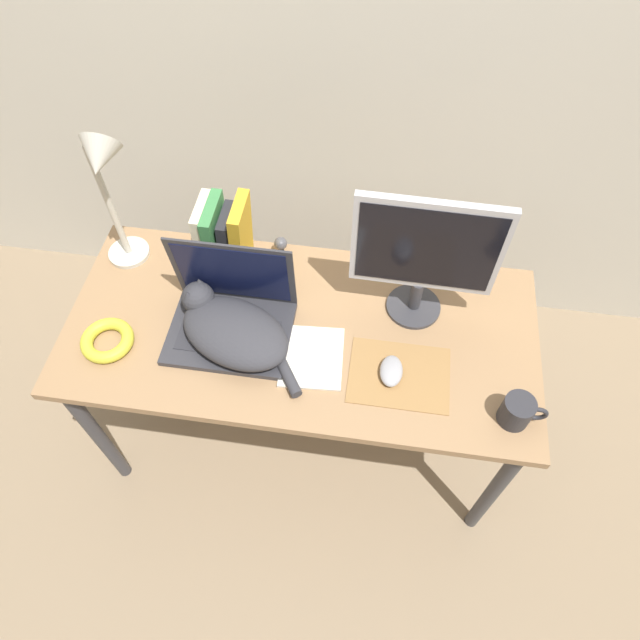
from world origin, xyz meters
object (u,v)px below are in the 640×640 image
at_px(external_monitor, 425,255).
at_px(mug, 518,411).
at_px(laptop, 231,315).
at_px(book_row, 224,236).
at_px(notepad, 312,357).
at_px(cable_coil, 107,340).
at_px(cat, 232,329).
at_px(computer_mouse, 391,371).
at_px(desk_lamp, 105,181).
at_px(webcam, 281,244).

height_order(external_monitor, mug, external_monitor).
height_order(laptop, book_row, laptop).
height_order(laptop, notepad, laptop).
bearing_deg(notepad, laptop, 162.53).
bearing_deg(external_monitor, book_row, 170.55).
distance_m(external_monitor, mug, 0.47).
bearing_deg(cable_coil, book_row, 52.70).
distance_m(cat, mug, 0.80).
distance_m(cat, computer_mouse, 0.46).
height_order(external_monitor, book_row, external_monitor).
relative_size(external_monitor, desk_lamp, 0.87).
bearing_deg(computer_mouse, desk_lamp, 160.49).
height_order(laptop, mug, laptop).
height_order(cable_coil, mug, mug).
xyz_separation_m(laptop, webcam, (0.09, 0.30, -0.01)).
bearing_deg(book_row, cat, -73.57).
relative_size(cat, cable_coil, 2.68).
bearing_deg(cat, laptop, 106.17).
bearing_deg(external_monitor, mug, -49.29).
bearing_deg(desk_lamp, cat, -33.44).
height_order(cat, external_monitor, external_monitor).
xyz_separation_m(laptop, cable_coil, (-0.34, -0.12, -0.03)).
height_order(desk_lamp, cable_coil, desk_lamp).
xyz_separation_m(desk_lamp, notepad, (0.61, -0.27, -0.33)).
bearing_deg(desk_lamp, webcam, 13.01).
bearing_deg(computer_mouse, book_row, 148.12).
height_order(external_monitor, notepad, external_monitor).
bearing_deg(computer_mouse, external_monitor, 78.18).
bearing_deg(cat, mug, -9.76).
relative_size(desk_lamp, notepad, 2.30).
relative_size(external_monitor, cable_coil, 2.84).
bearing_deg(mug, computer_mouse, 165.16).
distance_m(external_monitor, desk_lamp, 0.89).
height_order(book_row, cable_coil, book_row).
distance_m(cable_coil, notepad, 0.59).
relative_size(cat, computer_mouse, 4.09).
xyz_separation_m(cat, cable_coil, (-0.36, -0.06, -0.04)).
xyz_separation_m(laptop, external_monitor, (0.52, 0.14, 0.19)).
bearing_deg(cable_coil, cat, 10.18).
height_order(desk_lamp, mug, desk_lamp).
relative_size(external_monitor, notepad, 2.00).
distance_m(laptop, webcam, 0.31).
bearing_deg(external_monitor, computer_mouse, -101.82).
bearing_deg(notepad, book_row, 135.13).
height_order(cat, cable_coil, cat).
relative_size(cat, book_row, 1.61).
relative_size(external_monitor, book_row, 1.71).
distance_m(webcam, mug, 0.86).
relative_size(cable_coil, notepad, 0.71).
height_order(desk_lamp, notepad, desk_lamp).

